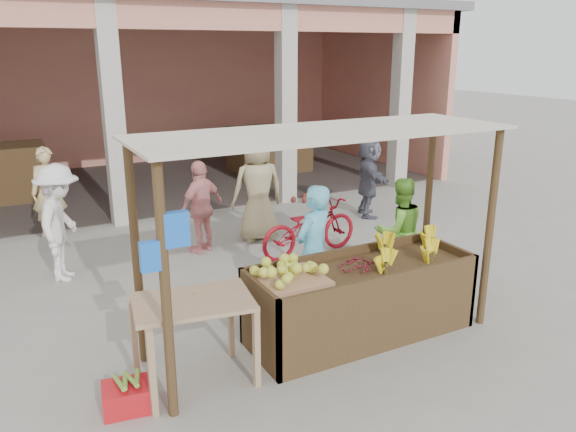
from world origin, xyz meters
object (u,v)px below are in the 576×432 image
vendor_blue (313,246)px  motorcycle (309,226)px  vendor_green (399,228)px  fruit_stall (361,302)px  red_crate (130,397)px  side_table (194,314)px

vendor_blue → motorcycle: bearing=-142.1°
vendor_blue → vendor_green: size_ratio=1.11×
vendor_blue → fruit_stall: bearing=81.5°
fruit_stall → red_crate: fruit_stall is taller
red_crate → side_table: bearing=17.2°
vendor_blue → side_table: bearing=1.0°
fruit_stall → vendor_blue: 0.90m
side_table → vendor_blue: (1.80, 0.82, 0.12)m
side_table → vendor_blue: vendor_blue is taller
vendor_blue → motorcycle: (0.99, 1.80, -0.40)m
vendor_green → fruit_stall: bearing=47.4°
vendor_green → motorcycle: size_ratio=0.86×
fruit_stall → side_table: side_table is taller
fruit_stall → side_table: bearing=-177.9°
red_crate → vendor_green: 4.26m
red_crate → motorcycle: motorcycle is taller
red_crate → vendor_blue: bearing=28.7°
vendor_green → vendor_blue: bearing=20.7°
motorcycle → fruit_stall: bearing=157.7°
fruit_stall → motorcycle: 2.66m
fruit_stall → red_crate: 2.70m
red_crate → motorcycle: 4.42m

